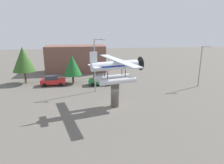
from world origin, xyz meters
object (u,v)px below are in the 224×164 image
floatplane_monument (116,69)px  display_pedestal (115,94)px  car_near_red (53,81)px  tree_east (72,65)px  streetlight_secondary (202,63)px  storefront_building (76,59)px  streetlight_primary (96,62)px  tree_west (23,59)px  car_mid_green (100,80)px

floatplane_monument → display_pedestal: bearing=180.0°
car_near_red → tree_east: size_ratio=0.81×
tree_east → floatplane_monument: bearing=-62.9°
streetlight_secondary → storefront_building: streetlight_secondary is taller
car_near_red → tree_east: 4.41m
streetlight_primary → tree_west: bearing=152.6°
tree_west → tree_east: size_ratio=1.29×
car_near_red → streetlight_secondary: 26.01m
car_near_red → tree_west: tree_west is taller
floatplane_monument → car_near_red: size_ratio=2.46×
storefront_building → car_near_red: bearing=-109.2°
display_pedestal → car_near_red: size_ratio=0.79×
streetlight_secondary → storefront_building: size_ratio=0.53×
tree_east → car_near_red: bearing=-165.0°
tree_east → tree_west: bearing=172.3°
car_near_red → streetlight_primary: 9.56m
car_mid_green → streetlight_primary: 5.50m
storefront_building → display_pedestal: bearing=-75.3°
display_pedestal → car_near_red: (-9.56, 11.11, -0.79)m
streetlight_primary → floatplane_monument: bearing=-71.7°
tree_west → tree_east: (8.69, -1.17, -1.10)m
streetlight_secondary → storefront_building: 26.30m
floatplane_monument → car_near_red: bearing=115.9°
floatplane_monument → storefront_building: floatplane_monument is taller
streetlight_primary → car_mid_green: bearing=77.5°
car_mid_green → storefront_building: 12.62m
display_pedestal → tree_west: 19.98m
car_mid_green → tree_west: 14.23m
car_mid_green → tree_west: bearing=168.2°
storefront_building → streetlight_secondary: bearing=-34.2°
storefront_building → tree_west: tree_west is taller
car_near_red → streetlight_primary: size_ratio=0.50×
floatplane_monument → streetlight_primary: size_ratio=1.23×
car_near_red → streetlight_secondary: streetlight_secondary is taller
display_pedestal → streetlight_primary: size_ratio=0.40×
display_pedestal → tree_west: (-14.72, 13.22, 2.78)m
floatplane_monument → tree_east: bearing=101.9°
floatplane_monument → car_near_red: 15.28m
display_pedestal → tree_west: size_ratio=0.50×
streetlight_primary → storefront_building: 15.88m
car_mid_green → streetlight_secondary: size_ratio=0.60×
floatplane_monument → tree_west: 19.87m
streetlight_secondary → tree_west: 31.26m
floatplane_monument → storefront_building: bearing=89.8°
car_mid_green → tree_east: 5.64m
car_mid_green → streetlight_primary: bearing=-102.5°
car_mid_green → streetlight_secondary: 17.78m
car_mid_green → streetlight_primary: streetlight_primary is taller
streetlight_primary → tree_west: streetlight_primary is taller
display_pedestal → car_mid_green: (-1.24, 10.40, -0.79)m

